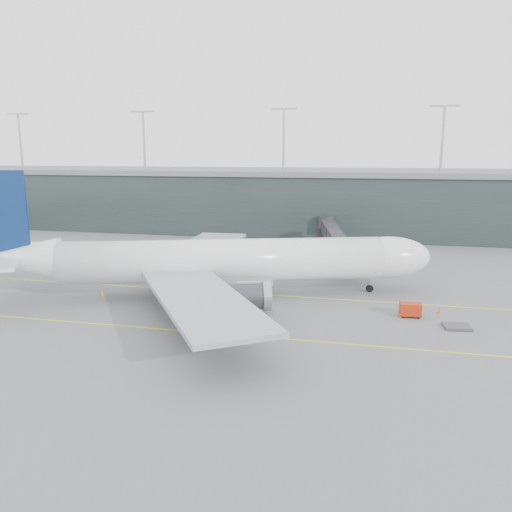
# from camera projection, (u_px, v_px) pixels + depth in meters

# --- Properties ---
(ground) EXTENTS (320.00, 320.00, 0.00)m
(ground) POSITION_uv_depth(u_px,v_px,m) (197.00, 283.00, 75.53)
(ground) COLOR #5D5D62
(ground) RESTS_ON ground
(taxiline_a) EXTENTS (160.00, 0.25, 0.02)m
(taxiline_a) POSITION_uv_depth(u_px,v_px,m) (188.00, 290.00, 71.71)
(taxiline_a) COLOR yellow
(taxiline_a) RESTS_ON ground
(taxiline_b) EXTENTS (160.00, 0.25, 0.02)m
(taxiline_b) POSITION_uv_depth(u_px,v_px,m) (139.00, 327.00, 56.42)
(taxiline_b) COLOR yellow
(taxiline_b) RESTS_ON ground
(taxiline_lead_main) EXTENTS (0.25, 60.00, 0.02)m
(taxiline_lead_main) POSITION_uv_depth(u_px,v_px,m) (258.00, 258.00, 93.57)
(taxiline_lead_main) COLOR yellow
(taxiline_lead_main) RESTS_ON ground
(terminal) EXTENTS (240.00, 36.00, 29.00)m
(terminal) POSITION_uv_depth(u_px,v_px,m) (270.00, 199.00, 129.40)
(terminal) COLOR #1E2928
(terminal) RESTS_ON ground
(main_aircraft) EXTENTS (60.00, 55.24, 17.21)m
(main_aircraft) POSITION_uv_depth(u_px,v_px,m) (220.00, 262.00, 67.90)
(main_aircraft) COLOR white
(main_aircraft) RESTS_ON ground
(jet_bridge) EXTENTS (9.05, 43.45, 5.67)m
(jet_bridge) POSITION_uv_depth(u_px,v_px,m) (341.00, 237.00, 90.81)
(jet_bridge) COLOR #26262B
(jet_bridge) RESTS_ON ground
(gse_cart) EXTENTS (2.58, 1.74, 1.69)m
(gse_cart) POSITION_uv_depth(u_px,v_px,m) (410.00, 309.00, 59.86)
(gse_cart) COLOR #A4230B
(gse_cart) RESTS_ON ground
(baggage_dolly) EXTENTS (3.10, 2.58, 0.29)m
(baggage_dolly) POSITION_uv_depth(u_px,v_px,m) (457.00, 327.00, 56.13)
(baggage_dolly) COLOR #3D3C41
(baggage_dolly) RESTS_ON ground
(uld_a) EXTENTS (2.57, 2.36, 1.89)m
(uld_a) POSITION_uv_depth(u_px,v_px,m) (188.00, 261.00, 85.98)
(uld_a) COLOR #37373C
(uld_a) RESTS_ON ground
(uld_b) EXTENTS (2.72, 2.47, 2.03)m
(uld_b) POSITION_uv_depth(u_px,v_px,m) (204.00, 261.00, 86.12)
(uld_b) COLOR #37373C
(uld_b) RESTS_ON ground
(uld_c) EXTENTS (1.91, 1.59, 1.61)m
(uld_c) POSITION_uv_depth(u_px,v_px,m) (212.00, 262.00, 85.83)
(uld_c) COLOR #37373C
(uld_c) RESTS_ON ground
(cone_nose) EXTENTS (0.50, 0.50, 0.80)m
(cone_nose) POSITION_uv_depth(u_px,v_px,m) (440.00, 311.00, 61.08)
(cone_nose) COLOR #CB570B
(cone_nose) RESTS_ON ground
(cone_wing_stbd) EXTENTS (0.42, 0.42, 0.67)m
(cone_wing_stbd) POSITION_uv_depth(u_px,v_px,m) (220.00, 326.00, 55.83)
(cone_wing_stbd) COLOR #EE3C0D
(cone_wing_stbd) RESTS_ON ground
(cone_wing_port) EXTENTS (0.49, 0.49, 0.78)m
(cone_wing_port) POSITION_uv_depth(u_px,v_px,m) (257.00, 266.00, 85.28)
(cone_wing_port) COLOR #FF490E
(cone_wing_port) RESTS_ON ground
(cone_tail) EXTENTS (0.49, 0.49, 0.77)m
(cone_tail) POSITION_uv_depth(u_px,v_px,m) (102.00, 293.00, 68.73)
(cone_tail) COLOR orange
(cone_tail) RESTS_ON ground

